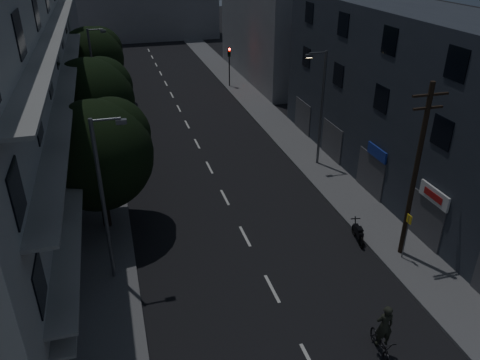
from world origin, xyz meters
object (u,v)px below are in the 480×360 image
motorcycle (358,233)px  utility_pole (416,170)px  bus_stop_sign (407,229)px  cyclist (382,338)px

motorcycle → utility_pole: bearing=-37.9°
bus_stop_sign → motorcycle: 2.92m
bus_stop_sign → cyclist: bus_stop_sign is taller
utility_pole → bus_stop_sign: 3.02m
bus_stop_sign → cyclist: size_ratio=1.04×
motorcycle → bus_stop_sign: bearing=-47.7°
cyclist → utility_pole: bearing=59.6°
utility_pole → bus_stop_sign: utility_pole is taller
utility_pole → cyclist: size_ratio=3.72×
utility_pole → motorcycle: utility_pole is taller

